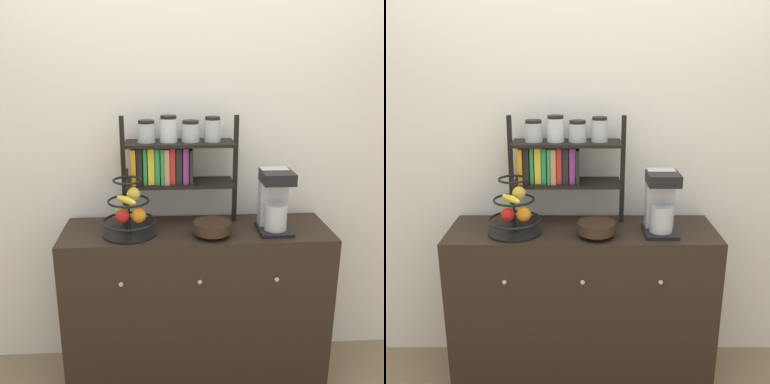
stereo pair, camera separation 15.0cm
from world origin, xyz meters
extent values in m
cube|color=silver|center=(0.00, 0.48, 1.30)|extent=(7.00, 0.05, 2.60)
cube|color=black|center=(0.00, 0.22, 0.46)|extent=(1.44, 0.43, 0.92)
sphere|color=#B2AD8C|center=(-0.40, -0.01, 0.71)|extent=(0.02, 0.02, 0.02)
sphere|color=#B2AD8C|center=(0.00, -0.01, 0.71)|extent=(0.02, 0.02, 0.02)
sphere|color=#B2AD8C|center=(0.40, -0.01, 0.71)|extent=(0.02, 0.02, 0.02)
cube|color=black|center=(0.41, 0.16, 0.93)|extent=(0.17, 0.21, 0.02)
cube|color=#B7B7BC|center=(0.41, 0.22, 1.09)|extent=(0.14, 0.09, 0.31)
cylinder|color=#B7B7BC|center=(0.41, 0.14, 1.00)|extent=(0.12, 0.12, 0.14)
cube|color=black|center=(0.41, 0.15, 1.22)|extent=(0.16, 0.17, 0.06)
cylinder|color=black|center=(-0.36, 0.17, 0.92)|extent=(0.28, 0.28, 0.01)
cylinder|color=black|center=(-0.36, 0.17, 1.10)|extent=(0.01, 0.01, 0.34)
torus|color=black|center=(-0.36, 0.17, 0.99)|extent=(0.28, 0.28, 0.01)
torus|color=black|center=(-0.36, 0.17, 1.10)|extent=(0.22, 0.22, 0.01)
torus|color=black|center=(-0.36, 0.17, 1.21)|extent=(0.15, 0.15, 0.01)
sphere|color=red|center=(-0.39, 0.14, 1.02)|extent=(0.07, 0.07, 0.07)
sphere|color=#6BAD33|center=(-0.40, 0.22, 1.02)|extent=(0.07, 0.07, 0.07)
sphere|color=orange|center=(-0.30, 0.14, 1.03)|extent=(0.08, 0.08, 0.08)
ellipsoid|color=yellow|center=(-0.36, 0.11, 1.12)|extent=(0.13, 0.14, 0.04)
sphere|color=gold|center=(-0.33, 0.17, 1.13)|extent=(0.07, 0.07, 0.07)
cylinder|color=black|center=(0.07, 0.11, 0.93)|extent=(0.11, 0.11, 0.02)
cylinder|color=black|center=(0.07, 0.11, 0.97)|extent=(0.20, 0.20, 0.05)
cube|color=black|center=(-0.39, 0.33, 1.21)|extent=(0.02, 0.02, 0.60)
cube|color=black|center=(0.22, 0.33, 1.21)|extent=(0.02, 0.02, 0.60)
cube|color=black|center=(-0.08, 0.33, 1.14)|extent=(0.58, 0.20, 0.02)
cube|color=black|center=(-0.08, 0.33, 1.36)|extent=(0.58, 0.20, 0.02)
cube|color=orange|center=(-0.33, 0.33, 1.25)|extent=(0.02, 0.16, 0.19)
cube|color=black|center=(-0.30, 0.33, 1.25)|extent=(0.03, 0.13, 0.19)
cube|color=#2D8C47|center=(-0.27, 0.33, 1.25)|extent=(0.02, 0.12, 0.19)
cube|color=yellow|center=(-0.24, 0.33, 1.25)|extent=(0.03, 0.12, 0.19)
cube|color=#2D8C47|center=(-0.20, 0.33, 1.25)|extent=(0.02, 0.13, 0.19)
cube|color=#2D8C47|center=(-0.18, 0.33, 1.25)|extent=(0.02, 0.16, 0.19)
cube|color=tan|center=(-0.15, 0.33, 1.25)|extent=(0.03, 0.16, 0.19)
cube|color=red|center=(-0.12, 0.33, 1.25)|extent=(0.03, 0.13, 0.19)
cube|color=black|center=(-0.09, 0.33, 1.25)|extent=(0.03, 0.14, 0.19)
cube|color=#8C338C|center=(-0.05, 0.33, 1.25)|extent=(0.03, 0.13, 0.19)
cube|color=black|center=(-0.03, 0.33, 1.24)|extent=(0.02, 0.16, 0.18)
cylinder|color=#ADB2B7|center=(-0.26, 0.33, 1.42)|extent=(0.10, 0.10, 0.10)
cylinder|color=black|center=(-0.26, 0.33, 1.48)|extent=(0.09, 0.09, 0.02)
cylinder|color=silver|center=(-0.14, 0.33, 1.43)|extent=(0.09, 0.09, 0.12)
cylinder|color=black|center=(-0.14, 0.33, 1.50)|extent=(0.09, 0.09, 0.02)
cylinder|color=#ADB2B7|center=(-0.03, 0.33, 1.42)|extent=(0.10, 0.10, 0.10)
cylinder|color=black|center=(-0.03, 0.33, 1.48)|extent=(0.09, 0.09, 0.02)
cylinder|color=#ADB2B7|center=(0.09, 0.33, 1.43)|extent=(0.09, 0.09, 0.12)
cylinder|color=black|center=(0.09, 0.33, 1.50)|extent=(0.08, 0.08, 0.02)
camera|label=1|loc=(-0.17, -2.04, 1.81)|focal=42.00mm
camera|label=2|loc=(-0.02, -2.04, 1.81)|focal=42.00mm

